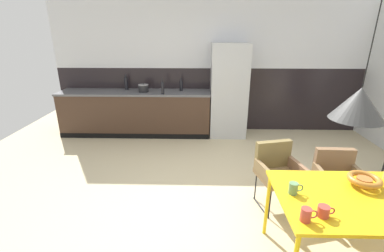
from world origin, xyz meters
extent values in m
plane|color=#C4B48D|center=(0.00, 0.00, 0.00)|extent=(8.50, 8.50, 0.00)
cube|color=black|center=(0.00, 2.86, 0.67)|extent=(6.54, 0.12, 1.34)
cube|color=silver|center=(0.00, 2.86, 2.01)|extent=(6.54, 0.12, 1.34)
cube|color=#3F2B1F|center=(-1.59, 2.50, 0.44)|extent=(3.06, 0.60, 0.87)
cube|color=#57575B|center=(-1.59, 2.50, 0.89)|extent=(3.09, 0.63, 0.04)
cube|color=black|center=(-1.59, 2.19, 0.05)|extent=(3.06, 0.01, 0.10)
cube|color=#ADAFB2|center=(0.32, 2.50, 0.93)|extent=(0.72, 0.60, 1.87)
cube|color=gold|center=(1.21, -0.84, 0.74)|extent=(1.59, 0.89, 0.03)
cylinder|color=gold|center=(0.45, -0.43, 0.36)|extent=(0.04, 0.04, 0.73)
cube|color=brown|center=(1.36, -0.06, 0.41)|extent=(0.49, 0.47, 0.06)
cube|color=brown|center=(1.36, 0.14, 0.60)|extent=(0.46, 0.09, 0.32)
cube|color=brown|center=(1.58, -0.07, 0.51)|extent=(0.06, 0.42, 0.14)
cube|color=brown|center=(1.14, -0.06, 0.51)|extent=(0.06, 0.42, 0.14)
cylinder|color=black|center=(1.55, -0.26, 0.19)|extent=(0.02, 0.02, 0.38)
cylinder|color=black|center=(1.15, -0.25, 0.19)|extent=(0.02, 0.02, 0.38)
cylinder|color=black|center=(1.56, 0.12, 0.19)|extent=(0.02, 0.02, 0.38)
cylinder|color=black|center=(1.16, 0.13, 0.19)|extent=(0.02, 0.02, 0.38)
cylinder|color=black|center=(1.56, -0.07, 0.01)|extent=(0.03, 0.41, 0.02)
cylinder|color=black|center=(1.16, -0.06, 0.01)|extent=(0.03, 0.41, 0.02)
cube|color=brown|center=(0.70, 0.04, 0.43)|extent=(0.58, 0.56, 0.06)
cube|color=brown|center=(0.66, 0.24, 0.63)|extent=(0.46, 0.19, 0.35)
cube|color=brown|center=(0.92, 0.10, 0.53)|extent=(0.15, 0.41, 0.14)
cube|color=brown|center=(0.49, -0.01, 0.53)|extent=(0.15, 0.41, 0.14)
cylinder|color=black|center=(0.94, -0.09, 0.20)|extent=(0.02, 0.02, 0.40)
cylinder|color=black|center=(0.55, -0.19, 0.20)|extent=(0.02, 0.02, 0.40)
cylinder|color=black|center=(0.85, 0.28, 0.20)|extent=(0.02, 0.02, 0.40)
cylinder|color=black|center=(0.46, 0.18, 0.20)|extent=(0.02, 0.02, 0.40)
cylinder|color=black|center=(0.90, 0.09, 0.01)|extent=(0.11, 0.41, 0.02)
cylinder|color=black|center=(0.51, 0.00, 0.01)|extent=(0.11, 0.41, 0.02)
cylinder|color=#B2662D|center=(1.22, -0.66, 0.80)|extent=(0.13, 0.13, 0.08)
torus|color=#B06D27|center=(1.22, -0.66, 0.82)|extent=(0.29, 0.29, 0.05)
cylinder|color=#5B8456|center=(0.54, -0.80, 0.81)|extent=(0.08, 0.08, 0.10)
torus|color=#5B8456|center=(0.59, -0.80, 0.81)|extent=(0.07, 0.01, 0.07)
cylinder|color=#B23D33|center=(0.52, -1.14, 0.81)|extent=(0.08, 0.08, 0.11)
torus|color=#B23D33|center=(0.57, -1.14, 0.82)|extent=(0.07, 0.01, 0.07)
cylinder|color=#B23D33|center=(0.67, -1.09, 0.80)|extent=(0.09, 0.09, 0.09)
torus|color=#B23D33|center=(0.73, -1.09, 0.80)|extent=(0.06, 0.01, 0.06)
cylinder|color=black|center=(-1.39, 2.46, 0.98)|extent=(0.20, 0.20, 0.14)
cylinder|color=gray|center=(-1.39, 2.46, 1.06)|extent=(0.20, 0.20, 0.01)
sphere|color=black|center=(-1.39, 2.46, 1.07)|extent=(0.02, 0.02, 0.02)
cylinder|color=black|center=(-1.79, 2.67, 1.04)|extent=(0.07, 0.07, 0.26)
cylinder|color=black|center=(-1.79, 2.67, 1.20)|extent=(0.03, 0.03, 0.06)
cylinder|color=black|center=(-0.64, 2.59, 1.01)|extent=(0.06, 0.06, 0.20)
cylinder|color=black|center=(-0.64, 2.59, 1.15)|extent=(0.03, 0.03, 0.06)
cylinder|color=black|center=(-0.98, 2.27, 1.03)|extent=(0.06, 0.06, 0.24)
cylinder|color=black|center=(-0.98, 2.27, 1.19)|extent=(0.02, 0.02, 0.07)
cylinder|color=black|center=(0.89, -0.88, 2.17)|extent=(0.01, 0.01, 0.93)
cone|color=#393938|center=(0.89, -0.88, 1.58)|extent=(0.38, 0.38, 0.24)
camera|label=1|loc=(-0.28, -2.77, 2.09)|focal=24.71mm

